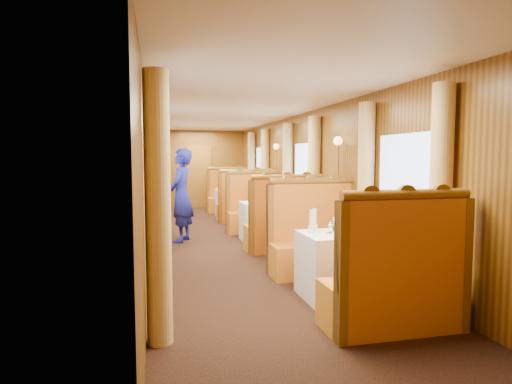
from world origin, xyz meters
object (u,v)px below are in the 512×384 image
object	(u,v)px
banquette_near_aft	(315,244)
steward	(181,195)
banquette_near_fwd	(395,286)
rose_vase_far	(235,183)
table_near	(347,265)
banquette_far_aft	(229,198)
table_mid	(269,221)
table_far	(236,203)
banquette_far_fwd	(243,205)
banquette_mid_fwd	(284,227)
fruit_plate	(374,232)
teapot_right	(350,230)
teapot_left	(336,229)
passenger	(259,199)
banquette_mid_aft	(257,212)
tea_tray	(344,233)
teapot_back	(336,226)
rose_vase_mid	(270,193)

from	to	relation	value
banquette_near_aft	steward	size ratio (longest dim) A/B	0.75
banquette_near_fwd	rose_vase_far	bearing A→B (deg)	90.16
table_near	banquette_far_aft	size ratio (longest dim) A/B	0.78
table_mid	table_near	bearing A→B (deg)	-90.00
table_far	banquette_far_fwd	xyz separation A→B (m)	(0.00, -1.01, 0.05)
banquette_mid_fwd	banquette_far_aft	bearing A→B (deg)	90.00
table_far	fruit_plate	size ratio (longest dim) A/B	4.56
teapot_right	teapot_left	bearing A→B (deg)	161.05
passenger	banquette_mid_aft	bearing A→B (deg)	90.00
banquette_near_fwd	table_far	distance (m)	8.01
banquette_near_fwd	banquette_mid_fwd	bearing A→B (deg)	90.00
table_mid	banquette_mid_aft	size ratio (longest dim) A/B	0.78
banquette_near_fwd	table_far	xyz separation A→B (m)	(0.00, 8.01, -0.05)
rose_vase_far	steward	size ratio (longest dim) A/B	0.20
banquette_near_fwd	banquette_near_aft	world-z (taller)	same
banquette_near_aft	banquette_far_aft	xyz separation A→B (m)	(0.00, 7.00, 0.00)
table_mid	banquette_mid_fwd	world-z (taller)	banquette_mid_fwd
steward	banquette_far_aft	bearing A→B (deg)	179.77
table_near	banquette_far_fwd	distance (m)	5.99
table_near	banquette_far_aft	bearing A→B (deg)	90.00
banquette_near_fwd	table_mid	xyz separation A→B (m)	(0.00, 4.51, -0.05)
table_near	fruit_plate	world-z (taller)	fruit_plate
tea_tray	steward	world-z (taller)	steward
teapot_back	passenger	xyz separation A→B (m)	(0.10, 4.19, -0.08)
banquette_near_aft	banquette_mid_fwd	bearing A→B (deg)	90.00
passenger	teapot_left	bearing A→B (deg)	-92.51
tea_tray	teapot_left	size ratio (longest dim) A/B	1.92
table_far	banquette_far_fwd	distance (m)	1.02
banquette_mid_fwd	rose_vase_mid	size ratio (longest dim) A/B	3.72
banquette_mid_fwd	steward	distance (m)	2.16
teapot_right	fruit_plate	bearing A→B (deg)	-7.98
fruit_plate	banquette_near_aft	bearing A→B (deg)	104.49
rose_vase_mid	rose_vase_far	world-z (taller)	same
banquette_mid_aft	teapot_left	xyz separation A→B (m)	(-0.19, -4.64, 0.40)
fruit_plate	passenger	distance (m)	4.38
teapot_left	tea_tray	bearing A→B (deg)	52.37
banquette_far_aft	tea_tray	xyz separation A→B (m)	(-0.06, -8.06, 0.33)
banquette_mid_aft	table_far	bearing A→B (deg)	90.00
teapot_left	banquette_near_aft	bearing A→B (deg)	101.86
banquette_mid_fwd	teapot_back	world-z (taller)	banquette_mid_fwd
rose_vase_mid	rose_vase_far	bearing A→B (deg)	90.74
fruit_plate	steward	xyz separation A→B (m)	(-1.95, 3.87, 0.13)
steward	banquette_near_fwd	bearing A→B (deg)	40.31
table_near	steward	xyz separation A→B (m)	(-1.66, 3.77, 0.52)
banquette_mid_fwd	teapot_back	distance (m)	2.43
teapot_right	table_mid	bearing A→B (deg)	73.82
teapot_right	teapot_back	size ratio (longest dim) A/B	0.83
banquette_mid_aft	banquette_far_fwd	xyz separation A→B (m)	(0.00, 1.47, 0.00)
table_mid	tea_tray	size ratio (longest dim) A/B	3.09
table_mid	banquette_mid_fwd	xyz separation A→B (m)	(0.00, -1.01, 0.05)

